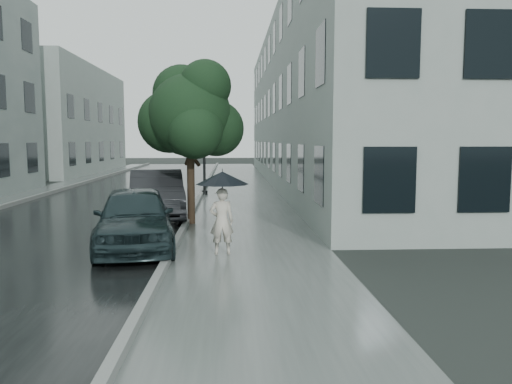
{
  "coord_description": "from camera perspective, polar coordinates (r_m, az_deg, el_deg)",
  "views": [
    {
      "loc": [
        -0.29,
        -9.53,
        2.5
      ],
      "look_at": [
        0.31,
        1.89,
        1.3
      ],
      "focal_mm": 35.0,
      "sensor_mm": 36.0,
      "label": 1
    }
  ],
  "objects": [
    {
      "name": "ground",
      "position": [
        9.86,
        -1.24,
        -8.71
      ],
      "size": [
        120.0,
        120.0,
        0.0
      ],
      "primitive_type": "plane",
      "color": "black",
      "rests_on": "ground"
    },
    {
      "name": "sidewalk",
      "position": [
        21.68,
        -1.56,
        -0.62
      ],
      "size": [
        3.5,
        60.0,
        0.01
      ],
      "primitive_type": "cube",
      "color": "slate",
      "rests_on": "ground"
    },
    {
      "name": "kerb_near",
      "position": [
        21.71,
        -6.38,
        -0.46
      ],
      "size": [
        0.15,
        60.0,
        0.15
      ],
      "primitive_type": "cube",
      "color": "slate",
      "rests_on": "ground"
    },
    {
      "name": "asphalt_road",
      "position": [
        22.2,
        -15.43,
        -0.69
      ],
      "size": [
        6.85,
        60.0,
        0.0
      ],
      "primitive_type": "cube",
      "color": "black",
      "rests_on": "ground"
    },
    {
      "name": "kerb_far",
      "position": [
        23.2,
        -23.91,
        -0.52
      ],
      "size": [
        0.15,
        60.0,
        0.15
      ],
      "primitive_type": "cube",
      "color": "slate",
      "rests_on": "ground"
    },
    {
      "name": "sidewalk_far",
      "position": [
        23.55,
        -26.01,
        -0.7
      ],
      "size": [
        1.7,
        60.0,
        0.01
      ],
      "primitive_type": "cube",
      "color": "#4C5451",
      "rests_on": "ground"
    },
    {
      "name": "building_near",
      "position": [
        29.66,
        8.33,
        9.8
      ],
      "size": [
        7.02,
        36.0,
        9.0
      ],
      "color": "gray",
      "rests_on": "ground"
    },
    {
      "name": "building_far_b",
      "position": [
        41.79,
        -22.02,
        7.62
      ],
      "size": [
        7.02,
        18.0,
        8.0
      ],
      "color": "gray",
      "rests_on": "ground"
    },
    {
      "name": "pedestrian",
      "position": [
        10.9,
        -3.94,
        -3.34
      ],
      "size": [
        0.56,
        0.39,
        1.46
      ],
      "primitive_type": "imported",
      "rotation": [
        0.0,
        0.0,
        3.23
      ],
      "color": "beige",
      "rests_on": "sidewalk"
    },
    {
      "name": "umbrella",
      "position": [
        10.75,
        -3.86,
        1.62
      ],
      "size": [
        1.44,
        1.44,
        0.94
      ],
      "rotation": [
        0.0,
        0.0,
        -0.3
      ],
      "color": "black",
      "rests_on": "ground"
    },
    {
      "name": "street_tree",
      "position": [
        15.0,
        -7.53,
        8.81
      ],
      "size": [
        3.18,
        2.89,
        4.8
      ],
      "color": "#332619",
      "rests_on": "ground"
    },
    {
      "name": "lamp_post",
      "position": [
        22.75,
        -6.37,
        6.77
      ],
      "size": [
        0.85,
        0.32,
        4.92
      ],
      "rotation": [
        0.0,
        0.0,
        0.0
      ],
      "color": "black",
      "rests_on": "ground"
    },
    {
      "name": "car_near",
      "position": [
        11.77,
        -13.69,
        -2.86
      ],
      "size": [
        2.35,
        4.44,
        1.44
      ],
      "primitive_type": "imported",
      "rotation": [
        0.0,
        0.0,
        0.16
      ],
      "color": "#19272A",
      "rests_on": "ground"
    },
    {
      "name": "car_far",
      "position": [
        16.32,
        -11.29,
        -0.21
      ],
      "size": [
        2.33,
        4.84,
        1.53
      ],
      "primitive_type": "imported",
      "rotation": [
        0.0,
        0.0,
        0.16
      ],
      "color": "black",
      "rests_on": "ground"
    }
  ]
}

